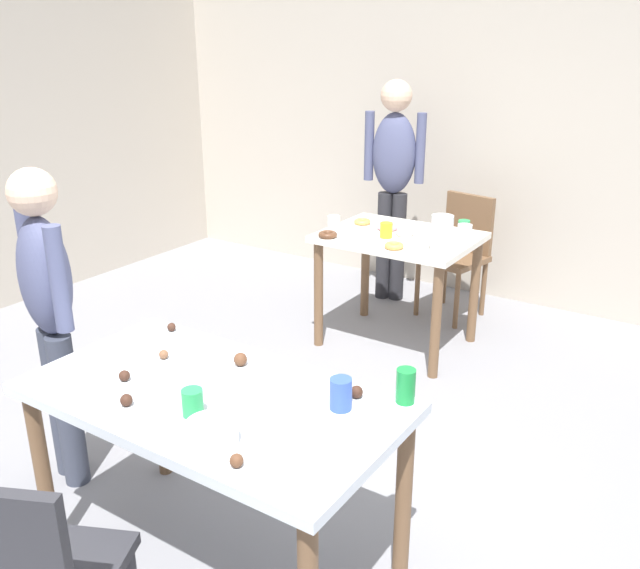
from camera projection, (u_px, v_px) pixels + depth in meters
name	position (u px, v px, depth m)	size (l,w,h in m)	color
ground_plane	(261.00, 534.00, 2.75)	(6.40, 6.40, 0.00)	gray
wall_back	(531.00, 129.00, 4.82)	(6.40, 0.10, 2.60)	#BCB2A3
dining_table_near	(213.00, 417.00, 2.38)	(1.34, 0.73, 0.75)	silver
dining_table_far	(399.00, 253.00, 4.27)	(0.94, 0.73, 0.75)	silver
chair_far_table	(459.00, 248.00, 4.82)	(0.47, 0.47, 0.87)	brown
person_girl_near	(49.00, 305.00, 2.84)	(0.45, 0.29, 1.44)	#383D4C
person_adult_far	(394.00, 171.00, 4.92)	(0.45, 0.27, 1.64)	#28282D
mixing_bowl	(212.00, 434.00, 2.03)	(0.16, 0.16, 0.08)	white
soda_can	(406.00, 386.00, 2.26)	(0.07, 0.07, 0.12)	#198438
fork_near	(281.00, 396.00, 2.31)	(0.17, 0.02, 0.01)	silver
cup_near_0	(341.00, 394.00, 2.22)	(0.08, 0.08, 0.11)	#3351B2
cup_near_1	(193.00, 403.00, 2.19)	(0.07, 0.07, 0.09)	green
cake_ball_0	(357.00, 392.00, 2.30)	(0.04, 0.04, 0.04)	#3D2319
cake_ball_1	(126.00, 400.00, 2.25)	(0.04, 0.04, 0.04)	#3D2319
cake_ball_2	(338.00, 388.00, 2.33)	(0.05, 0.05, 0.05)	#3D2319
cake_ball_3	(171.00, 327.00, 2.83)	(0.04, 0.04, 0.04)	#3D2319
cake_ball_4	(237.00, 461.00, 1.93)	(0.04, 0.04, 0.04)	brown
cake_ball_5	(124.00, 376.00, 2.42)	(0.04, 0.04, 0.04)	#3D2319
cake_ball_6	(240.00, 359.00, 2.53)	(0.05, 0.05, 0.05)	brown
cake_ball_7	(164.00, 354.00, 2.58)	(0.04, 0.04, 0.04)	brown
pitcher_far	(442.00, 234.00, 3.83)	(0.13, 0.13, 0.22)	white
cup_far_0	(334.00, 224.00, 4.26)	(0.08, 0.08, 0.11)	white
cup_far_1	(386.00, 230.00, 4.15)	(0.08, 0.08, 0.10)	yellow
cup_far_2	(464.00, 234.00, 4.04)	(0.09, 0.09, 0.11)	white
cup_far_3	(464.00, 228.00, 4.19)	(0.07, 0.07, 0.10)	green
donut_far_0	(387.00, 227.00, 4.32)	(0.13, 0.13, 0.04)	pink
donut_far_1	(394.00, 246.00, 3.94)	(0.11, 0.11, 0.03)	gold
donut_far_2	(362.00, 222.00, 4.46)	(0.11, 0.11, 0.03)	gold
donut_far_3	(328.00, 235.00, 4.16)	(0.12, 0.12, 0.04)	brown
donut_far_4	(405.00, 233.00, 4.20)	(0.11, 0.11, 0.03)	white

